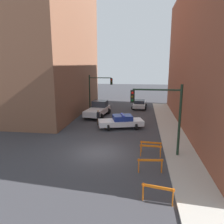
{
  "coord_description": "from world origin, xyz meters",
  "views": [
    {
      "loc": [
        3.19,
        -15.49,
        6.68
      ],
      "look_at": [
        0.11,
        6.53,
        1.81
      ],
      "focal_mm": 35.0,
      "sensor_mm": 36.0,
      "label": 1
    }
  ],
  "objects": [
    {
      "name": "barrier_mid",
      "position": [
        3.81,
        -2.65,
        0.62
      ],
      "size": [
        1.59,
        0.33,
        0.9
      ],
      "rotation": [
        0.0,
        0.0,
        0.12
      ],
      "color": "orange",
      "rests_on": "ground_plane"
    },
    {
      "name": "traffic_light_far",
      "position": [
        -3.3,
        15.31,
        3.4
      ],
      "size": [
        3.44,
        0.35,
        5.2
      ],
      "color": "black",
      "rests_on": "ground_plane"
    },
    {
      "name": "building_corner_left",
      "position": [
        -12.0,
        14.0,
        11.26
      ],
      "size": [
        14.0,
        20.0,
        22.52
      ],
      "color": "brown",
      "rests_on": "ground_plane"
    },
    {
      "name": "white_truck",
      "position": [
        -2.51,
        12.1,
        0.91
      ],
      "size": [
        3.07,
        5.61,
        1.9
      ],
      "rotation": [
        0.0,
        0.0,
        -0.13
      ],
      "color": "silver",
      "rests_on": "ground_plane"
    },
    {
      "name": "sidewalk_right",
      "position": [
        6.2,
        0.0,
        0.06
      ],
      "size": [
        2.4,
        44.0,
        0.12
      ],
      "color": "#B2ADA3",
      "rests_on": "ground_plane"
    },
    {
      "name": "ground_plane",
      "position": [
        0.0,
        0.0,
        0.0
      ],
      "size": [
        120.0,
        120.0,
        0.0
      ],
      "primitive_type": "plane",
      "color": "#38383D"
    },
    {
      "name": "pedestrian_crossing",
      "position": [
        -1.65,
        7.9,
        0.86
      ],
      "size": [
        0.46,
        0.46,
        1.66
      ],
      "rotation": [
        0.0,
        0.0,
        4.36
      ],
      "color": "#382D23",
      "rests_on": "ground_plane"
    },
    {
      "name": "barrier_front",
      "position": [
        4.08,
        -5.72,
        0.62
      ],
      "size": [
        1.58,
        0.46,
        0.9
      ],
      "rotation": [
        0.0,
        0.0,
        -0.21
      ],
      "color": "orange",
      "rests_on": "ground_plane"
    },
    {
      "name": "barrier_back",
      "position": [
        3.92,
        -0.2,
        0.62
      ],
      "size": [
        1.6,
        0.21,
        0.9
      ],
      "rotation": [
        0.0,
        0.0,
        -0.03
      ],
      "color": "orange",
      "rests_on": "ground_plane"
    },
    {
      "name": "parked_car_near",
      "position": [
        2.78,
        17.96,
        0.67
      ],
      "size": [
        2.36,
        4.35,
        1.31
      ],
      "rotation": [
        0.0,
        0.0,
        -0.03
      ],
      "color": "silver",
      "rests_on": "ground_plane"
    },
    {
      "name": "police_car",
      "position": [
        1.05,
        6.92,
        0.72
      ],
      "size": [
        5.03,
        3.13,
        1.52
      ],
      "rotation": [
        0.0,
        0.0,
        1.85
      ],
      "color": "white",
      "rests_on": "ground_plane"
    },
    {
      "name": "traffic_light_near",
      "position": [
        4.73,
        0.15,
        3.53
      ],
      "size": [
        3.64,
        0.35,
        5.2
      ],
      "color": "black",
      "rests_on": "sidewalk_right"
    },
    {
      "name": "barrier_corner",
      "position": [
        3.96,
        0.52,
        0.62
      ],
      "size": [
        1.6,
        0.28,
        0.9
      ],
      "rotation": [
        0.0,
        0.0,
        -0.08
      ],
      "color": "orange",
      "rests_on": "ground_plane"
    }
  ]
}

